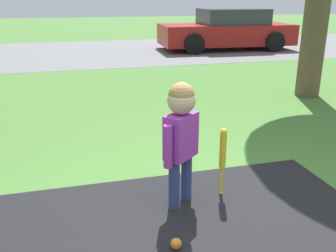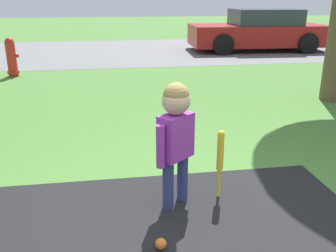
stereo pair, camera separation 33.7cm
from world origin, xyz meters
TOP-DOWN VIEW (x-y plane):
  - ground_plane at (0.00, 0.00)m, footprint 60.00×60.00m
  - street_strip at (0.00, 9.81)m, footprint 40.00×6.00m
  - child at (-0.18, 0.47)m, footprint 0.35×0.30m
  - baseball_bat at (0.21, 0.52)m, footprint 0.06×0.06m
  - sports_ball at (-0.39, -0.11)m, footprint 0.08×0.08m
  - parked_car at (4.07, 9.34)m, footprint 4.29×2.12m

SIDE VIEW (x-z plane):
  - ground_plane at x=0.00m, z-range 0.00..0.00m
  - street_strip at x=0.00m, z-range 0.00..0.01m
  - sports_ball at x=-0.39m, z-range 0.00..0.08m
  - baseball_bat at x=0.21m, z-range 0.09..0.71m
  - parked_car at x=4.07m, z-range -0.03..1.24m
  - child at x=-0.18m, z-range 0.16..1.20m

